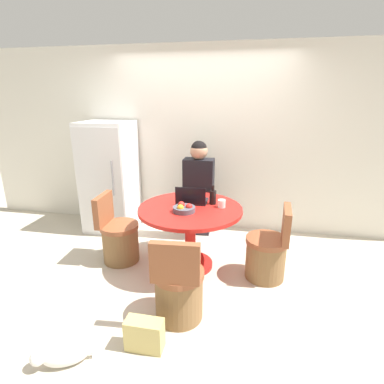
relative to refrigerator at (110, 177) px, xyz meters
name	(u,v)px	position (x,y,z in m)	size (l,w,h in m)	color
ground_plane	(182,271)	(1.30, -0.98, -0.79)	(12.00, 12.00, 0.00)	beige
wall_back	(202,141)	(1.30, 0.37, 0.51)	(7.00, 0.06, 2.60)	silver
refrigerator	(110,177)	(0.00, 0.00, 0.00)	(0.69, 0.67, 1.59)	white
dining_table	(190,223)	(1.37, -0.85, -0.24)	(1.16, 1.16, 0.74)	red
chair_near_camera	(179,290)	(1.44, -1.72, -0.51)	(0.45, 0.46, 0.83)	brown
chair_left_side	(119,239)	(0.50, -0.88, -0.51)	(0.45, 0.45, 0.83)	brown
chair_right_side	(268,254)	(2.24, -0.91, -0.51)	(0.45, 0.45, 0.83)	brown
person_seated	(199,184)	(1.33, -0.05, -0.02)	(0.40, 0.37, 1.37)	#2D2D38
laptop	(192,199)	(1.36, -0.69, -0.02)	(0.35, 0.26, 0.21)	#232328
fruit_bowl	(184,208)	(1.33, -0.98, -0.02)	(0.24, 0.24, 0.10)	#4C4C56
coffee_cup	(222,204)	(1.71, -0.77, -0.01)	(0.08, 0.08, 0.09)	white
bottle	(213,197)	(1.60, -0.68, 0.03)	(0.08, 0.08, 0.22)	black
cat	(62,356)	(0.71, -2.38, -0.71)	(0.43, 0.28, 0.16)	white
handbag	(144,335)	(1.26, -2.11, -0.66)	(0.30, 0.14, 0.26)	tan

